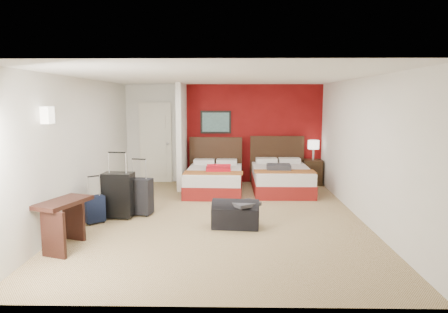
{
  "coord_description": "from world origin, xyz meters",
  "views": [
    {
      "loc": [
        0.2,
        -7.19,
        2.11
      ],
      "look_at": [
        0.05,
        0.8,
        1.0
      ],
      "focal_mm": 32.72,
      "sensor_mm": 36.0,
      "label": 1
    }
  ],
  "objects_px": {
    "bed_left": "(214,181)",
    "suitcase_charcoal": "(140,198)",
    "nightstand": "(313,172)",
    "suitcase_navy": "(95,211)",
    "red_suitcase_open": "(218,168)",
    "suitcase_black": "(119,196)",
    "table_lamp": "(313,150)",
    "duffel_bag": "(236,216)",
    "desk": "(64,224)",
    "bed_right": "(281,180)"
  },
  "relations": [
    {
      "from": "nightstand",
      "to": "suitcase_navy",
      "type": "distance_m",
      "value": 5.53
    },
    {
      "from": "red_suitcase_open",
      "to": "table_lamp",
      "type": "relative_size",
      "value": 1.52
    },
    {
      "from": "suitcase_black",
      "to": "suitcase_navy",
      "type": "relative_size",
      "value": 1.78
    },
    {
      "from": "bed_left",
      "to": "suitcase_charcoal",
      "type": "xyz_separation_m",
      "value": [
        -1.29,
        -1.9,
        0.06
      ]
    },
    {
      "from": "red_suitcase_open",
      "to": "desk",
      "type": "xyz_separation_m",
      "value": [
        -2.09,
        -3.52,
        -0.23
      ]
    },
    {
      "from": "nightstand",
      "to": "red_suitcase_open",
      "type": "bearing_deg",
      "value": -153.64
    },
    {
      "from": "nightstand",
      "to": "suitcase_charcoal",
      "type": "height_order",
      "value": "suitcase_charcoal"
    },
    {
      "from": "bed_right",
      "to": "suitcase_navy",
      "type": "xyz_separation_m",
      "value": [
        -3.51,
        -2.55,
        -0.05
      ]
    },
    {
      "from": "bed_left",
      "to": "suitcase_charcoal",
      "type": "relative_size",
      "value": 2.76
    },
    {
      "from": "nightstand",
      "to": "duffel_bag",
      "type": "xyz_separation_m",
      "value": [
        -1.97,
        -3.53,
        -0.12
      ]
    },
    {
      "from": "suitcase_navy",
      "to": "table_lamp",
      "type": "bearing_deg",
      "value": -2.58
    },
    {
      "from": "suitcase_charcoal",
      "to": "bed_left",
      "type": "bearing_deg",
      "value": 67.72
    },
    {
      "from": "suitcase_navy",
      "to": "duffel_bag",
      "type": "bearing_deg",
      "value": -44.16
    },
    {
      "from": "suitcase_black",
      "to": "suitcase_charcoal",
      "type": "bearing_deg",
      "value": 35.54
    },
    {
      "from": "table_lamp",
      "to": "suitcase_navy",
      "type": "relative_size",
      "value": 1.1
    },
    {
      "from": "table_lamp",
      "to": "suitcase_black",
      "type": "relative_size",
      "value": 0.62
    },
    {
      "from": "nightstand",
      "to": "suitcase_navy",
      "type": "relative_size",
      "value": 1.4
    },
    {
      "from": "table_lamp",
      "to": "suitcase_black",
      "type": "xyz_separation_m",
      "value": [
        -4.07,
        -3.02,
        -0.47
      ]
    },
    {
      "from": "bed_left",
      "to": "red_suitcase_open",
      "type": "height_order",
      "value": "red_suitcase_open"
    },
    {
      "from": "red_suitcase_open",
      "to": "suitcase_black",
      "type": "height_order",
      "value": "suitcase_black"
    },
    {
      "from": "suitcase_navy",
      "to": "duffel_bag",
      "type": "distance_m",
      "value": 2.43
    },
    {
      "from": "table_lamp",
      "to": "duffel_bag",
      "type": "bearing_deg",
      "value": -119.13
    },
    {
      "from": "red_suitcase_open",
      "to": "suitcase_charcoal",
      "type": "xyz_separation_m",
      "value": [
        -1.39,
        -1.8,
        -0.26
      ]
    },
    {
      "from": "nightstand",
      "to": "suitcase_charcoal",
      "type": "relative_size",
      "value": 0.96
    },
    {
      "from": "table_lamp",
      "to": "nightstand",
      "type": "bearing_deg",
      "value": 0.0
    },
    {
      "from": "nightstand",
      "to": "desk",
      "type": "bearing_deg",
      "value": -131.56
    },
    {
      "from": "suitcase_black",
      "to": "suitcase_charcoal",
      "type": "distance_m",
      "value": 0.4
    },
    {
      "from": "duffel_bag",
      "to": "suitcase_navy",
      "type": "bearing_deg",
      "value": -178.93
    },
    {
      "from": "red_suitcase_open",
      "to": "suitcase_charcoal",
      "type": "bearing_deg",
      "value": -130.5
    },
    {
      "from": "duffel_bag",
      "to": "desk",
      "type": "height_order",
      "value": "desk"
    },
    {
      "from": "nightstand",
      "to": "bed_left",
      "type": "bearing_deg",
      "value": -156.54
    },
    {
      "from": "nightstand",
      "to": "suitcase_navy",
      "type": "bearing_deg",
      "value": -139.94
    },
    {
      "from": "table_lamp",
      "to": "duffel_bag",
      "type": "height_order",
      "value": "table_lamp"
    },
    {
      "from": "suitcase_charcoal",
      "to": "bed_right",
      "type": "bearing_deg",
      "value": 47.28
    },
    {
      "from": "bed_right",
      "to": "table_lamp",
      "type": "bearing_deg",
      "value": 42.11
    },
    {
      "from": "bed_right",
      "to": "red_suitcase_open",
      "type": "relative_size",
      "value": 2.48
    },
    {
      "from": "bed_left",
      "to": "suitcase_black",
      "type": "distance_m",
      "value": 2.66
    },
    {
      "from": "desk",
      "to": "nightstand",
      "type": "bearing_deg",
      "value": 64.56
    },
    {
      "from": "red_suitcase_open",
      "to": "nightstand",
      "type": "bearing_deg",
      "value": 20.9
    },
    {
      "from": "suitcase_charcoal",
      "to": "suitcase_navy",
      "type": "relative_size",
      "value": 1.46
    },
    {
      "from": "bed_left",
      "to": "suitcase_black",
      "type": "height_order",
      "value": "suitcase_black"
    },
    {
      "from": "red_suitcase_open",
      "to": "suitcase_black",
      "type": "distance_m",
      "value": 2.65
    },
    {
      "from": "suitcase_navy",
      "to": "red_suitcase_open",
      "type": "bearing_deg",
      "value": 8.61
    },
    {
      "from": "suitcase_black",
      "to": "suitcase_navy",
      "type": "xyz_separation_m",
      "value": [
        -0.33,
        -0.34,
        -0.17
      ]
    },
    {
      "from": "red_suitcase_open",
      "to": "desk",
      "type": "relative_size",
      "value": 0.89
    },
    {
      "from": "bed_left",
      "to": "duffel_bag",
      "type": "height_order",
      "value": "bed_left"
    },
    {
      "from": "table_lamp",
      "to": "suitcase_navy",
      "type": "bearing_deg",
      "value": -142.64
    },
    {
      "from": "nightstand",
      "to": "desk",
      "type": "xyz_separation_m",
      "value": [
        -4.43,
        -4.54,
        0.04
      ]
    },
    {
      "from": "suitcase_charcoal",
      "to": "duffel_bag",
      "type": "xyz_separation_m",
      "value": [
        1.76,
        -0.71,
        -0.13
      ]
    },
    {
      "from": "table_lamp",
      "to": "desk",
      "type": "bearing_deg",
      "value": -134.26
    }
  ]
}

